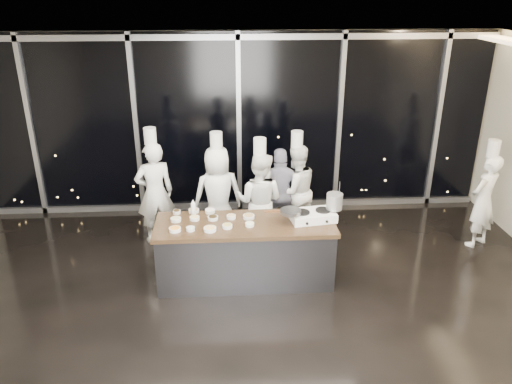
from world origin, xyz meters
TOP-DOWN VIEW (x-y plane):
  - ground at (0.00, 0.00)m, footprint 9.00×9.00m
  - room_shell at (0.18, 0.00)m, footprint 9.02×7.02m
  - window_wall at (0.00, 3.43)m, footprint 8.90×0.11m
  - demo_counter at (0.00, 0.90)m, footprint 2.46×0.86m
  - stove at (0.93, 0.94)m, footprint 0.66×0.46m
  - frying_pan at (0.61, 0.88)m, footprint 0.52×0.33m
  - stock_pot at (1.24, 0.99)m, footprint 0.25×0.25m
  - prep_bowls at (-0.51, 0.97)m, footprint 1.16×0.75m
  - squeeze_bottle at (-0.71, 1.20)m, footprint 0.06×0.06m
  - chef_far_left at (-1.38, 2.18)m, footprint 0.71×0.58m
  - chef_left at (-0.38, 2.11)m, footprint 0.88×0.68m
  - chef_center at (0.27, 1.86)m, footprint 0.93×0.83m
  - guest at (0.63, 2.17)m, footprint 0.91×0.40m
  - chef_right at (0.88, 2.28)m, footprint 0.92×0.82m
  - chef_side at (3.78, 1.71)m, footprint 0.67×0.61m

SIDE VIEW (x-z plane):
  - ground at x=0.00m, z-range 0.00..0.00m
  - demo_counter at x=0.00m, z-range 0.00..0.90m
  - guest at x=0.63m, z-range 0.00..1.54m
  - chef_right at x=0.88m, z-range -0.10..1.68m
  - chef_side at x=3.78m, z-range -0.09..1.67m
  - chef_center at x=0.27m, z-range -0.10..1.71m
  - chef_left at x=-0.38m, z-range -0.10..1.74m
  - chef_far_left at x=-1.38m, z-range -0.09..1.81m
  - prep_bowls at x=-0.51m, z-range 0.90..0.95m
  - stove at x=0.93m, z-range 0.89..1.03m
  - squeeze_bottle at x=-0.71m, z-range 0.89..1.13m
  - frying_pan at x=0.61m, z-range 1.04..1.09m
  - stock_pot at x=1.24m, z-range 1.04..1.26m
  - window_wall at x=0.00m, z-range 0.00..3.20m
  - room_shell at x=0.18m, z-range 0.64..3.85m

